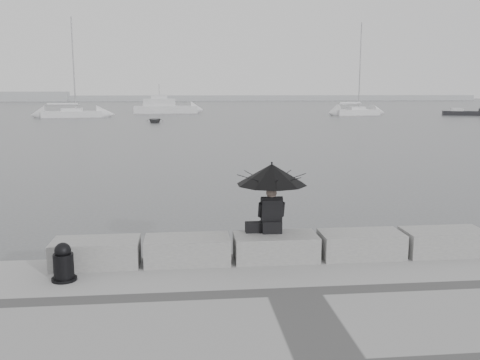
{
  "coord_description": "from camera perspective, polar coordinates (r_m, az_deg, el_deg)",
  "views": [
    {
      "loc": [
        -1.73,
        -10.28,
        3.79
      ],
      "look_at": [
        -0.33,
        3.0,
        1.49
      ],
      "focal_mm": 40.0,
      "sensor_mm": 36.0,
      "label": 1
    }
  ],
  "objects": [
    {
      "name": "bag",
      "position": [
        10.49,
        1.44,
        -5.05
      ],
      "size": [
        0.32,
        0.18,
        0.2
      ],
      "primitive_type": "cube",
      "color": "black",
      "rests_on": "stone_block_centre"
    },
    {
      "name": "sailboat_right",
      "position": [
        78.19,
        12.27,
        7.18
      ],
      "size": [
        6.68,
        3.5,
        12.9
      ],
      "rotation": [
        0.0,
        0.0,
        0.18
      ],
      "color": "silver",
      "rests_on": "ground"
    },
    {
      "name": "seated_person",
      "position": [
        10.33,
        3.41,
        -0.0
      ],
      "size": [
        1.38,
        1.38,
        1.39
      ],
      "rotation": [
        0.0,
        0.0,
        -0.01
      ],
      "color": "black",
      "rests_on": "stone_block_centre"
    },
    {
      "name": "dinghy",
      "position": [
        60.9,
        -9.09,
        6.32
      ],
      "size": [
        2.99,
        1.29,
        0.5
      ],
      "primitive_type": "imported",
      "rotation": [
        0.0,
        0.0,
        -0.01
      ],
      "color": "slate",
      "rests_on": "ground"
    },
    {
      "name": "stone_block_far_left",
      "position": [
        10.42,
        -15.11,
        -7.52
      ],
      "size": [
        1.6,
        0.8,
        0.5
      ],
      "primitive_type": "cube",
      "color": "slate",
      "rests_on": "promenade"
    },
    {
      "name": "sailboat_left",
      "position": [
        74.01,
        -17.47,
        6.8
      ],
      "size": [
        7.88,
        3.4,
        12.9
      ],
      "rotation": [
        0.0,
        0.0,
        0.13
      ],
      "color": "silver",
      "rests_on": "ground"
    },
    {
      "name": "stone_block_left",
      "position": [
        10.28,
        -5.63,
        -7.45
      ],
      "size": [
        1.6,
        0.8,
        0.5
      ],
      "primitive_type": "cube",
      "color": "slate",
      "rests_on": "promenade"
    },
    {
      "name": "mooring_bollard",
      "position": [
        9.78,
        -18.31,
        -8.59
      ],
      "size": [
        0.43,
        0.43,
        0.68
      ],
      "color": "black",
      "rests_on": "promenade"
    },
    {
      "name": "ground",
      "position": [
        11.09,
        3.37,
        -10.21
      ],
      "size": [
        360.0,
        360.0,
        0.0
      ],
      "primitive_type": "plane",
      "color": "#46484B",
      "rests_on": "ground"
    },
    {
      "name": "distant_landmass",
      "position": [
        164.94,
        -8.37,
        8.67
      ],
      "size": [
        180.0,
        8.0,
        2.8
      ],
      "color": "#A4A7AA",
      "rests_on": "ground"
    },
    {
      "name": "small_motorboat",
      "position": [
        82.29,
        22.67,
        6.61
      ],
      "size": [
        5.59,
        3.36,
        1.1
      ],
      "rotation": [
        0.0,
        0.0,
        -0.35
      ],
      "color": "black",
      "rests_on": "ground"
    },
    {
      "name": "stone_block_centre",
      "position": [
        10.43,
        3.82,
        -7.18
      ],
      "size": [
        1.6,
        0.8,
        0.5
      ],
      "primitive_type": "cube",
      "color": "slate",
      "rests_on": "promenade"
    },
    {
      "name": "motor_cruiser",
      "position": [
        83.2,
        -7.91,
        7.69
      ],
      "size": [
        9.58,
        2.87,
        4.5
      ],
      "rotation": [
        0.0,
        0.0,
        0.01
      ],
      "color": "silver",
      "rests_on": "ground"
    },
    {
      "name": "stone_block_right",
      "position": [
        10.84,
        12.77,
        -6.74
      ],
      "size": [
        1.6,
        0.8,
        0.5
      ],
      "primitive_type": "cube",
      "color": "slate",
      "rests_on": "promenade"
    },
    {
      "name": "stone_block_far_right",
      "position": [
        11.49,
        20.87,
        -6.2
      ],
      "size": [
        1.6,
        0.8,
        0.5
      ],
      "primitive_type": "cube",
      "color": "slate",
      "rests_on": "promenade"
    }
  ]
}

